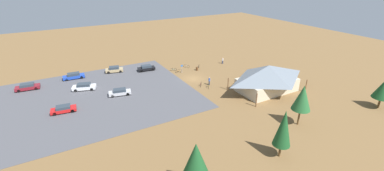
{
  "coord_description": "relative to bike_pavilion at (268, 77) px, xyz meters",
  "views": [
    {
      "loc": [
        28.69,
        50.22,
        23.59
      ],
      "look_at": [
        3.56,
        5.77,
        1.2
      ],
      "focal_mm": 24.51,
      "sensor_mm": 36.0,
      "label": 1
    }
  ],
  "objects": [
    {
      "name": "car_blue_mid_lot",
      "position": [
        35.04,
        -27.46,
        -2.41
      ],
      "size": [
        4.89,
        2.07,
        1.44
      ],
      "color": "#1E42B2",
      "rests_on": "parking_lot_asphalt"
    },
    {
      "name": "car_red_second_row",
      "position": [
        38.77,
        -11.08,
        -2.48
      ],
      "size": [
        4.47,
        2.3,
        1.26
      ],
      "color": "red",
      "rests_on": "parking_lot_asphalt"
    },
    {
      "name": "bicycle_silver_near_sign",
      "position": [
        7.94,
        -21.27,
        -2.79
      ],
      "size": [
        1.04,
        1.47,
        0.83
      ],
      "color": "black",
      "rests_on": "ground"
    },
    {
      "name": "bicycle_purple_mid_cluster",
      "position": [
        -9.44,
        -10.08,
        -2.82
      ],
      "size": [
        0.61,
        1.54,
        0.79
      ],
      "color": "black",
      "rests_on": "ground"
    },
    {
      "name": "visitor_near_lot",
      "position": [
        -2.3,
        -19.27,
        -2.28
      ],
      "size": [
        0.36,
        0.36,
        1.69
      ],
      "color": "#2D3347",
      "rests_on": "ground"
    },
    {
      "name": "parking_lot_asphalt",
      "position": [
        34.89,
        -14.84,
        -3.14
      ],
      "size": [
        43.59,
        32.16,
        0.05
      ],
      "primitive_type": "cube",
      "color": "#4C4C51",
      "rests_on": "ground"
    },
    {
      "name": "bicycle_teal_near_porch",
      "position": [
        12.06,
        -20.73,
        -2.81
      ],
      "size": [
        1.5,
        0.92,
        0.82
      ],
      "color": "black",
      "rests_on": "ground"
    },
    {
      "name": "bicycle_yellow_yard_right",
      "position": [
        9.97,
        -7.48,
        -2.78
      ],
      "size": [
        0.79,
        1.56,
        0.9
      ],
      "color": "black",
      "rests_on": "ground"
    },
    {
      "name": "car_black_aisle_side",
      "position": [
        18.08,
        -24.26,
        -2.41
      ],
      "size": [
        4.49,
        2.25,
        1.43
      ],
      "color": "black",
      "rests_on": "parking_lot_asphalt"
    },
    {
      "name": "bike_pavilion",
      "position": [
        0.0,
        0.0,
        0.0
      ],
      "size": [
        14.14,
        9.19,
        5.73
      ],
      "color": "beige",
      "rests_on": "ground"
    },
    {
      "name": "car_maroon_near_entry",
      "position": [
        44.53,
        -25.57,
        -2.43
      ],
      "size": [
        4.86,
        2.28,
        1.39
      ],
      "color": "maroon",
      "rests_on": "parking_lot_asphalt"
    },
    {
      "name": "bicycle_green_edge_north",
      "position": [
        -3.22,
        -8.13,
        -2.82
      ],
      "size": [
        0.48,
        1.69,
        0.79
      ],
      "color": "black",
      "rests_on": "ground"
    },
    {
      "name": "pine_mideast",
      "position": [
        14.01,
        17.0,
        1.37
      ],
      "size": [
        2.41,
        2.41,
        7.18
      ],
      "color": "brown",
      "rests_on": "ground"
    },
    {
      "name": "bicycle_red_by_bin",
      "position": [
        11.01,
        -8.93,
        -2.78
      ],
      "size": [
        1.1,
        1.38,
        0.84
      ],
      "color": "black",
      "rests_on": "ground"
    },
    {
      "name": "car_white_inner_stall",
      "position": [
        33.92,
        -19.59,
        -2.4
      ],
      "size": [
        5.11,
        3.28,
        1.44
      ],
      "color": "white",
      "rests_on": "parking_lot_asphalt"
    },
    {
      "name": "lot_sign",
      "position": [
        10.85,
        -18.34,
        -1.76
      ],
      "size": [
        0.56,
        0.08,
        2.2
      ],
      "color": "#99999E",
      "rests_on": "ground"
    },
    {
      "name": "visitor_crossing_yard",
      "position": [
        9.0,
        -8.58,
        -2.18
      ],
      "size": [
        0.39,
        0.4,
        1.86
      ],
      "color": "#2D3347",
      "rests_on": "ground"
    },
    {
      "name": "bicycle_orange_yard_front",
      "position": [
        11.57,
        -19.0,
        -2.79
      ],
      "size": [
        1.8,
        0.48,
        0.81
      ],
      "color": "black",
      "rests_on": "ground"
    },
    {
      "name": "trash_bin",
      "position": [
        6.6,
        -18.06,
        -2.72
      ],
      "size": [
        0.6,
        0.6,
        0.9
      ],
      "primitive_type": "cylinder",
      "color": "brown",
      "rests_on": "ground"
    },
    {
      "name": "bicycle_black_yard_left",
      "position": [
        5.53,
        -19.15,
        -2.77
      ],
      "size": [
        1.2,
        1.26,
        0.9
      ],
      "color": "black",
      "rests_on": "ground"
    },
    {
      "name": "bicycle_blue_edge_south",
      "position": [
        -4.8,
        -10.09,
        -2.78
      ],
      "size": [
        0.69,
        1.64,
        0.85
      ],
      "color": "black",
      "rests_on": "ground"
    },
    {
      "name": "pine_west",
      "position": [
        -12.86,
        16.01,
        0.75
      ],
      "size": [
        3.31,
        3.31,
        5.82
      ],
      "color": "brown",
      "rests_on": "ground"
    },
    {
      "name": "car_silver_front_row",
      "position": [
        27.94,
        -13.17,
        -2.45
      ],
      "size": [
        4.7,
        2.61,
        1.34
      ],
      "color": "#BCBCC1",
      "rests_on": "parking_lot_asphalt"
    },
    {
      "name": "pine_center",
      "position": [
        5.09,
        12.61,
        1.77
      ],
      "size": [
        3.03,
        3.03,
        7.07
      ],
      "color": "brown",
      "rests_on": "ground"
    },
    {
      "name": "pine_midwest",
      "position": [
        27.13,
        16.5,
        1.22
      ],
      "size": [
        3.05,
        3.05,
        6.5
      ],
      "color": "brown",
      "rests_on": "ground"
    },
    {
      "name": "ground",
      "position": [
        10.31,
        -13.59,
        -3.17
      ],
      "size": [
        160.0,
        160.0,
        0.0
      ],
      "primitive_type": "plane",
      "color": "brown",
      "rests_on": "ground"
    },
    {
      "name": "bicycle_white_yard_center",
      "position": [
        -5.53,
        -7.74,
        -2.8
      ],
      "size": [
        1.59,
        0.79,
        0.84
      ],
      "color": "black",
      "rests_on": "ground"
    },
    {
      "name": "car_tan_end_stall",
      "position": [
        25.52,
        -27.16,
        -2.39
      ],
      "size": [
        4.56,
        2.78,
        1.49
      ],
      "color": "tan",
      "rests_on": "parking_lot_asphalt"
    }
  ]
}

